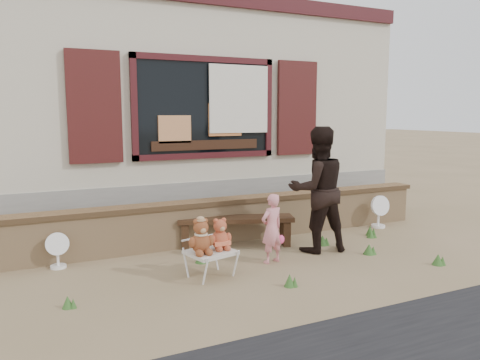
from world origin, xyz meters
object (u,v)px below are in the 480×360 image
child (272,228)px  adult (318,190)px  folding_chair (211,253)px  teddy_bear_right (220,233)px  teddy_bear_left (201,235)px  bench (236,225)px

child → adult: 0.97m
folding_chair → child: (0.93, 0.17, 0.17)m
teddy_bear_right → teddy_bear_left: bearing=180.0°
bench → teddy_bear_right: bearing=-104.7°
bench → child: child is taller
teddy_bear_left → child: (1.07, 0.20, -0.07)m
adult → teddy_bear_left: bearing=20.0°
bench → teddy_bear_left: 1.50m
teddy_bear_left → teddy_bear_right: (0.27, 0.07, -0.02)m
teddy_bear_left → adult: bearing=-2.1°
bench → teddy_bear_right: teddy_bear_right is taller
bench → adult: size_ratio=0.97×
child → folding_chair: bearing=-2.2°
teddy_bear_right → folding_chair: bearing=-180.0°
child → teddy_bear_left: bearing=-1.7°
folding_chair → adult: 1.91m
folding_chair → child: child is taller
teddy_bear_left → teddy_bear_right: 0.28m
teddy_bear_right → child: (0.80, 0.13, -0.06)m
folding_chair → teddy_bear_left: teddy_bear_left is taller
bench → teddy_bear_left: teddy_bear_left is taller
teddy_bear_left → adult: adult is taller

